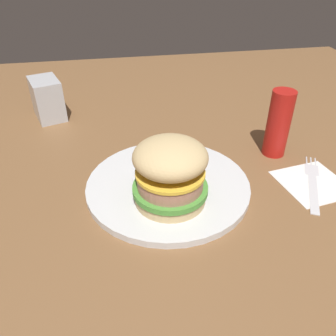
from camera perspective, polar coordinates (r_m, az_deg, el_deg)
ground_plane at (r=0.57m, az=-1.07°, el=-4.94°), size 1.60×1.60×0.00m
plate at (r=0.58m, az=-0.00°, el=-2.92°), size 0.28×0.28×0.01m
sandwich at (r=0.51m, az=0.38°, el=-0.68°), size 0.12×0.12×0.11m
fries_pile at (r=0.62m, az=0.48°, el=1.13°), size 0.09×0.10×0.01m
napkin at (r=0.65m, az=23.12°, el=-2.29°), size 0.13×0.13×0.00m
fork at (r=0.65m, az=23.17°, el=-2.04°), size 0.16×0.09×0.00m
napkin_dispenser at (r=0.85m, az=-19.61°, el=10.87°), size 0.10×0.09×0.09m
ketchup_bottle at (r=0.68m, az=18.06°, el=7.09°), size 0.04×0.04×0.13m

